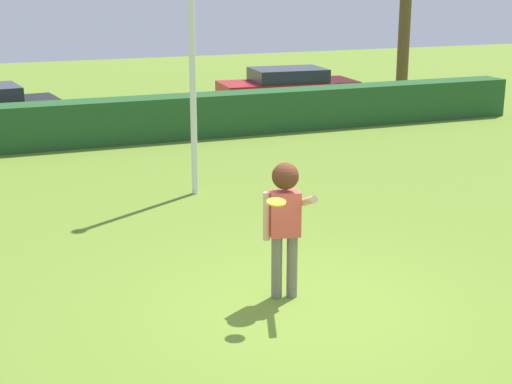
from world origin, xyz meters
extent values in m
plane|color=olive|center=(0.00, 0.00, 0.00)|extent=(60.00, 60.00, 0.00)
cylinder|color=slate|center=(0.00, 0.33, 0.42)|extent=(0.14, 0.14, 0.84)
cylinder|color=slate|center=(-0.20, 0.37, 0.42)|extent=(0.14, 0.14, 0.84)
cube|color=#E15148|center=(-0.10, 0.35, 1.13)|extent=(0.42, 0.30, 0.58)
cylinder|color=#DCA182|center=(0.07, 0.03, 1.37)|extent=(0.22, 0.62, 0.30)
cylinder|color=#DCA182|center=(-0.33, 0.40, 1.11)|extent=(0.09, 0.09, 0.62)
sphere|color=#DCA182|center=(-0.10, 0.35, 1.59)|extent=(0.22, 0.22, 0.22)
sphere|color=#522917|center=(-0.10, 0.35, 1.62)|extent=(0.34, 0.34, 0.34)
cylinder|color=yellow|center=(-0.41, -0.12, 1.45)|extent=(0.23, 0.23, 0.05)
cylinder|color=silver|center=(0.26, 5.46, 2.54)|extent=(0.12, 0.12, 5.08)
cube|color=#235326|center=(0.00, 10.55, 0.54)|extent=(22.31, 0.90, 1.08)
cylinder|color=black|center=(-2.03, 13.85, 0.30)|extent=(0.61, 0.17, 0.60)
cylinder|color=black|center=(-1.83, 12.17, 0.30)|extent=(0.61, 0.17, 0.60)
cube|color=#B21E1E|center=(5.74, 13.60, 0.57)|extent=(4.31, 1.99, 0.55)
cube|color=#2D333D|center=(5.74, 13.60, 1.05)|extent=(2.30, 1.71, 0.40)
cylinder|color=black|center=(7.27, 14.34, 0.30)|extent=(0.61, 0.14, 0.60)
cylinder|color=black|center=(7.15, 12.65, 0.30)|extent=(0.61, 0.14, 0.60)
cylinder|color=black|center=(4.33, 14.55, 0.30)|extent=(0.61, 0.14, 0.60)
cylinder|color=black|center=(4.22, 12.85, 0.30)|extent=(0.61, 0.14, 0.60)
cylinder|color=brown|center=(10.58, 14.82, 2.47)|extent=(0.40, 0.40, 4.94)
camera|label=1|loc=(-3.77, -8.05, 4.02)|focal=53.75mm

